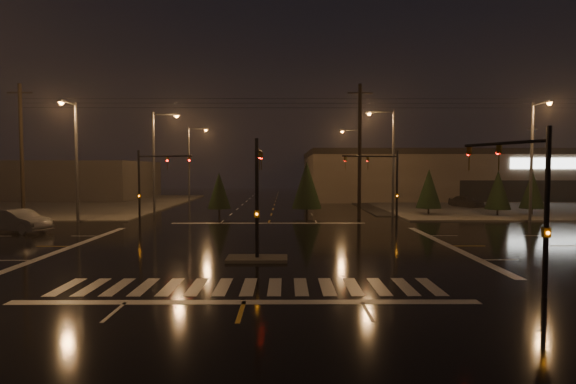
% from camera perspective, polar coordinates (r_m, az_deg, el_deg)
% --- Properties ---
extents(ground, '(140.00, 140.00, 0.00)m').
position_cam_1_polar(ground, '(26.41, -3.39, -6.88)').
color(ground, black).
rests_on(ground, ground).
extents(sidewalk_ne, '(36.00, 36.00, 0.12)m').
position_cam_1_polar(sidewalk_ne, '(63.02, 26.68, -1.39)').
color(sidewalk_ne, '#413F3A').
rests_on(sidewalk_ne, ground).
extents(sidewalk_nw, '(36.00, 36.00, 0.12)m').
position_cam_1_polar(sidewalk_nw, '(64.35, -29.53, -1.37)').
color(sidewalk_nw, '#413F3A').
rests_on(sidewalk_nw, ground).
extents(median_island, '(3.00, 1.60, 0.15)m').
position_cam_1_polar(median_island, '(22.47, -3.95, -8.44)').
color(median_island, '#413F3A').
rests_on(median_island, ground).
extents(crosswalk, '(15.00, 2.60, 0.01)m').
position_cam_1_polar(crosswalk, '(17.63, -5.00, -11.88)').
color(crosswalk, beige).
rests_on(crosswalk, ground).
extents(stop_bar_near, '(16.00, 0.50, 0.01)m').
position_cam_1_polar(stop_bar_near, '(15.71, -5.62, -13.75)').
color(stop_bar_near, beige).
rests_on(stop_bar_near, ground).
extents(stop_bar_far, '(16.00, 0.50, 0.01)m').
position_cam_1_polar(stop_bar_far, '(37.28, -2.48, -3.97)').
color(stop_bar_far, beige).
rests_on(stop_bar_far, ground).
extents(parking_lot, '(50.00, 24.00, 0.08)m').
position_cam_1_polar(parking_lot, '(63.73, 31.51, -1.48)').
color(parking_lot, black).
rests_on(parking_lot, ground).
extents(retail_building, '(60.20, 28.30, 7.20)m').
position_cam_1_polar(retail_building, '(79.42, 24.73, 2.23)').
color(retail_building, brown).
rests_on(retail_building, ground).
extents(commercial_block, '(30.00, 18.00, 5.60)m').
position_cam_1_polar(commercial_block, '(77.14, -28.48, 1.35)').
color(commercial_block, '#443E3C').
rests_on(commercial_block, ground).
extents(signal_mast_median, '(0.25, 4.59, 6.00)m').
position_cam_1_polar(signal_mast_median, '(22.97, -3.84, 1.05)').
color(signal_mast_median, black).
rests_on(signal_mast_median, ground).
extents(signal_mast_ne, '(4.84, 1.86, 6.00)m').
position_cam_1_polar(signal_mast_ne, '(37.02, 12.32, 1.79)').
color(signal_mast_ne, black).
rests_on(signal_mast_ne, ground).
extents(signal_mast_nw, '(4.84, 1.86, 6.00)m').
position_cam_1_polar(signal_mast_nw, '(37.74, -17.12, 1.75)').
color(signal_mast_nw, black).
rests_on(signal_mast_nw, ground).
extents(signal_mast_se, '(1.55, 3.87, 6.00)m').
position_cam_1_polar(signal_mast_se, '(18.49, 28.16, 0.10)').
color(signal_mast_se, black).
rests_on(signal_mast_se, ground).
extents(streetlight_1, '(2.77, 0.32, 10.00)m').
position_cam_1_polar(streetlight_1, '(45.77, -16.33, 4.47)').
color(streetlight_1, '#38383A').
rests_on(streetlight_1, ground).
extents(streetlight_2, '(2.77, 0.32, 10.00)m').
position_cam_1_polar(streetlight_2, '(61.30, -12.19, 4.12)').
color(streetlight_2, '#38383A').
rests_on(streetlight_2, ground).
extents(streetlight_3, '(2.77, 0.32, 10.00)m').
position_cam_1_polar(streetlight_3, '(43.12, 12.83, 4.62)').
color(streetlight_3, '#38383A').
rests_on(streetlight_3, ground).
extents(streetlight_4, '(2.77, 0.32, 10.00)m').
position_cam_1_polar(streetlight_4, '(62.76, 8.68, 4.13)').
color(streetlight_4, '#38383A').
rests_on(streetlight_4, ground).
extents(streetlight_5, '(0.32, 2.77, 10.00)m').
position_cam_1_polar(streetlight_5, '(41.06, -25.48, 4.49)').
color(streetlight_5, '#38383A').
rests_on(streetlight_5, ground).
extents(streetlight_6, '(0.32, 2.77, 10.00)m').
position_cam_1_polar(streetlight_6, '(42.50, 28.75, 4.35)').
color(streetlight_6, '#38383A').
rests_on(streetlight_6, ground).
extents(utility_pole_0, '(2.20, 0.32, 12.00)m').
position_cam_1_polar(utility_pole_0, '(46.36, -30.75, 4.56)').
color(utility_pole_0, black).
rests_on(utility_pole_0, ground).
extents(utility_pole_1, '(2.20, 0.32, 12.00)m').
position_cam_1_polar(utility_pole_1, '(40.55, 9.08, 5.23)').
color(utility_pole_1, black).
rests_on(utility_pole_1, ground).
extents(conifer_0, '(2.43, 2.43, 4.50)m').
position_cam_1_polar(conifer_0, '(45.65, 17.45, 0.44)').
color(conifer_0, black).
rests_on(conifer_0, ground).
extents(conifer_1, '(2.33, 2.33, 4.35)m').
position_cam_1_polar(conifer_1, '(46.55, 25.11, 0.24)').
color(conifer_1, black).
rests_on(conifer_1, ground).
extents(conifer_2, '(2.28, 2.28, 4.26)m').
position_cam_1_polar(conifer_2, '(48.90, 28.60, 0.23)').
color(conifer_2, black).
rests_on(conifer_2, ground).
extents(conifer_3, '(2.22, 2.22, 4.17)m').
position_cam_1_polar(conifer_3, '(43.32, -8.74, 0.19)').
color(conifer_3, black).
rests_on(conifer_3, ground).
extents(conifer_4, '(2.88, 2.88, 5.20)m').
position_cam_1_polar(conifer_4, '(43.12, 2.39, 0.89)').
color(conifer_4, black).
rests_on(conifer_4, ground).
extents(car_parked, '(3.43, 4.61, 1.46)m').
position_cam_1_polar(car_parked, '(55.68, 21.69, -1.13)').
color(car_parked, black).
rests_on(car_parked, ground).
extents(car_crossing, '(5.24, 3.55, 1.63)m').
position_cam_1_polar(car_crossing, '(37.17, -30.99, -3.16)').
color(car_crossing, slate).
rests_on(car_crossing, ground).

